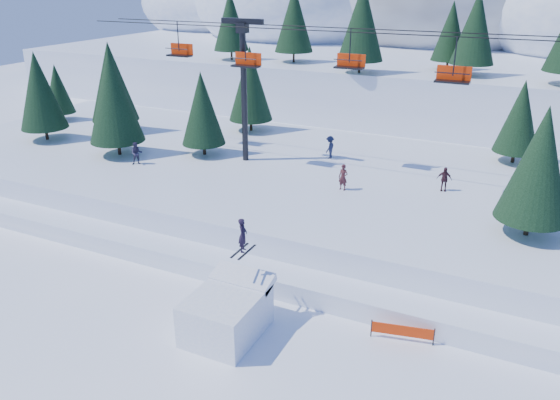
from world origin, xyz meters
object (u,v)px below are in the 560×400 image
at_px(banner_far, 465,335).
at_px(banner_near, 402,331).
at_px(chairlift, 396,81).
at_px(jump_kicker, 227,312).

bearing_deg(banner_far, banner_near, -160.56).
relative_size(banner_near, banner_far, 0.99).
bearing_deg(banner_near, banner_far, 19.44).
relative_size(chairlift, banner_near, 16.40).
bearing_deg(jump_kicker, banner_far, 20.53).
bearing_deg(chairlift, banner_near, -71.75).
xyz_separation_m(jump_kicker, banner_near, (7.53, 2.87, -0.61)).
xyz_separation_m(jump_kicker, banner_far, (10.13, 3.79, -0.61)).
height_order(jump_kicker, chairlift, chairlift).
height_order(chairlift, banner_far, chairlift).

